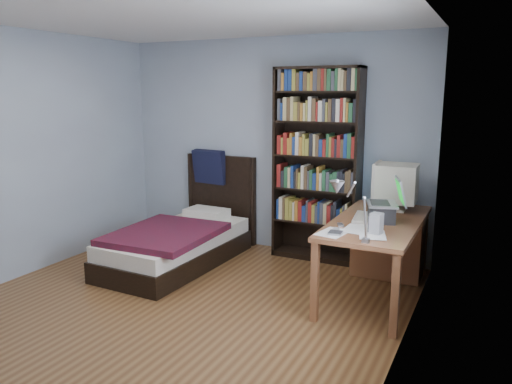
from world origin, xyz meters
TOP-DOWN VIEW (x-y plane):
  - room at (0.03, -0.00)m, footprint 4.20×4.24m
  - desk at (1.51, 1.60)m, footprint 0.75×1.60m
  - crt_monitor at (1.55, 1.62)m, footprint 0.42×0.39m
  - laptop at (1.56, 1.12)m, footprint 0.42×0.40m
  - desk_lamp at (1.47, 0.09)m, footprint 0.21×0.46m
  - keyboard at (1.38, 1.13)m, footprint 0.22×0.43m
  - speaker at (1.60, 0.68)m, footprint 0.11×0.11m
  - soda_can at (1.41, 1.36)m, footprint 0.06×0.06m
  - mouse at (1.47, 1.44)m, footprint 0.07×0.12m
  - phone_silver at (1.26, 0.81)m, footprint 0.08×0.10m
  - phone_grey at (1.27, 0.64)m, footprint 0.05×0.09m
  - external_drive at (1.30, 0.53)m, footprint 0.11×0.11m
  - bookshelf at (0.64, 1.94)m, footprint 0.97×0.30m
  - bed at (-0.66, 1.15)m, footprint 1.01×2.00m

SIDE VIEW (x-z plane):
  - bed at x=-0.66m, z-range -0.32..0.84m
  - desk at x=1.51m, z-range 0.05..0.78m
  - phone_silver at x=1.26m, z-range 0.73..0.75m
  - phone_grey at x=1.27m, z-range 0.73..0.75m
  - external_drive at x=1.30m, z-range 0.73..0.75m
  - keyboard at x=1.38m, z-range 0.72..0.76m
  - mouse at x=1.47m, z-range 0.73..0.77m
  - soda_can at x=1.41m, z-range 0.73..0.85m
  - speaker at x=1.60m, z-range 0.73..0.91m
  - laptop at x=1.56m, z-range 0.64..1.05m
  - crt_monitor at x=1.55m, z-range 0.76..1.23m
  - bookshelf at x=0.64m, z-range 0.01..2.15m
  - desk_lamp at x=1.47m, z-range 0.90..1.44m
  - room at x=0.03m, z-range 0.00..2.50m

